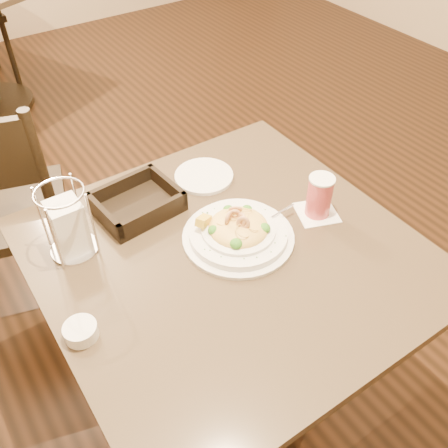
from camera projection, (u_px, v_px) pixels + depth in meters
ground at (227, 397)px, 1.75m from camera, size 7.00×7.00×0.00m
main_table at (228, 309)px, 1.41m from camera, size 0.90×0.90×0.73m
dining_chair_near at (2, 211)px, 1.71m from camera, size 0.52×0.52×0.93m
pasta_bowl at (238, 231)px, 1.27m from camera, size 0.32×0.29×0.09m
drink_glass at (319, 196)px, 1.31m from camera, size 0.14×0.14×0.12m
bread_basket at (137, 204)px, 1.35m from camera, size 0.23×0.19×0.06m
napkin_caddy at (68, 226)px, 1.20m from camera, size 0.12×0.12×0.19m
side_plate at (204, 176)px, 1.47m from camera, size 0.21×0.21×0.01m
butter_ramekin at (81, 331)px, 1.06m from camera, size 0.09×0.09×0.03m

